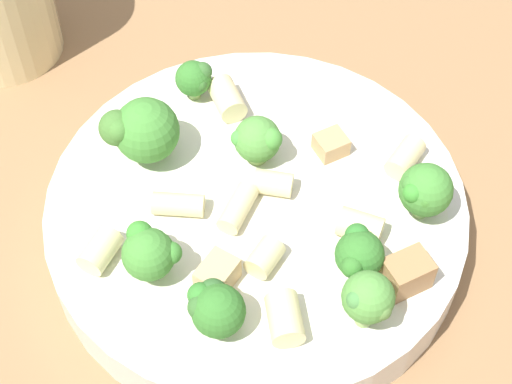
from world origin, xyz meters
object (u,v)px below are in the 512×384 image
broccoli_floret_1 (195,78)px  rigatoni_7 (271,181)px  broccoli_floret_0 (359,254)px  chicken_chunk_0 (217,275)px  broccoli_floret_4 (215,308)px  broccoli_floret_6 (258,140)px  rigatoni_0 (227,99)px  rigatoni_5 (265,257)px  rigatoni_6 (405,157)px  chicken_chunk_1 (407,273)px  rigatoni_3 (100,250)px  pasta_bowl (256,215)px  rigatoni_8 (360,226)px  rigatoni_4 (285,318)px  broccoli_floret_5 (368,299)px  rigatoni_1 (178,204)px  chicken_chunk_2 (334,147)px  broccoli_floret_2 (425,191)px  broccoli_floret_7 (142,130)px  broccoli_floret_3 (151,255)px  rigatoni_2 (234,205)px

broccoli_floret_1 → rigatoni_7: broccoli_floret_1 is taller
broccoli_floret_0 → chicken_chunk_0: 0.08m
broccoli_floret_4 → broccoli_floret_6: size_ratio=1.01×
broccoli_floret_1 → rigatoni_0: bearing=-67.9°
rigatoni_5 → rigatoni_6: size_ratio=0.78×
chicken_chunk_0 → chicken_chunk_1: size_ratio=0.91×
rigatoni_5 → rigatoni_7: 0.05m
rigatoni_3 → pasta_bowl: bearing=-16.3°
pasta_bowl → rigatoni_8: 0.07m
rigatoni_5 → broccoli_floret_0: bearing=-47.2°
pasta_bowl → chicken_chunk_1: size_ratio=10.17×
rigatoni_0 → rigatoni_4: 0.16m
broccoli_floret_5 → rigatoni_1: (-0.03, 0.12, -0.02)m
broccoli_floret_0 → broccoli_floret_4: bearing=161.9°
rigatoni_4 → chicken_chunk_1: chicken_chunk_1 is taller
rigatoni_7 → chicken_chunk_2: bearing=-6.2°
broccoli_floret_2 → chicken_chunk_0: size_ratio=1.74×
pasta_bowl → rigatoni_4: rigatoni_4 is taller
pasta_bowl → rigatoni_7: (0.01, 0.00, 0.02)m
rigatoni_0 → chicken_chunk_1: (-0.01, -0.16, 0.00)m
broccoli_floret_7 → rigatoni_4: bearing=-94.8°
broccoli_floret_1 → rigatoni_3: bearing=-151.6°
broccoli_floret_1 → rigatoni_1: (-0.06, -0.06, -0.01)m
broccoli_floret_0 → rigatoni_6: bearing=25.5°
broccoli_floret_5 → broccoli_floret_7: broccoli_floret_7 is taller
broccoli_floret_4 → rigatoni_7: broccoli_floret_4 is taller
rigatoni_0 → rigatoni_1: rigatoni_0 is taller
broccoli_floret_6 → chicken_chunk_0: (-0.07, -0.05, -0.01)m
broccoli_floret_0 → broccoli_floret_4: broccoli_floret_0 is taller
broccoli_floret_3 → broccoli_floret_5: (0.07, -0.09, 0.00)m
chicken_chunk_1 → broccoli_floret_3: bearing=137.4°
broccoli_floret_1 → rigatoni_4: (-0.07, -0.16, -0.01)m
broccoli_floret_0 → chicken_chunk_1: bearing=-52.6°
rigatoni_2 → broccoli_floret_6: bearing=30.2°
broccoli_floret_6 → rigatoni_5: 0.07m
pasta_bowl → broccoli_floret_0: broccoli_floret_0 is taller
broccoli_floret_7 → rigatoni_0: size_ratio=1.63×
broccoli_floret_2 → broccoli_floret_5: size_ratio=0.99×
broccoli_floret_5 → rigatoni_6: bearing=32.8°
broccoli_floret_2 → broccoli_floret_3: bearing=154.7°
broccoli_floret_3 → broccoli_floret_1: bearing=42.3°
broccoli_floret_3 → chicken_chunk_1: (0.10, -0.09, -0.01)m
pasta_bowl → chicken_chunk_0: 0.06m
rigatoni_1 → rigatoni_5: 0.06m
rigatoni_7 → rigatoni_8: size_ratio=0.90×
broccoli_floret_1 → chicken_chunk_1: broccoli_floret_1 is taller
broccoli_floret_4 → rigatoni_3: broccoli_floret_4 is taller
broccoli_floret_6 → rigatoni_5: (-0.05, -0.06, -0.01)m
pasta_bowl → rigatoni_0: rigatoni_0 is taller
rigatoni_1 → rigatoni_8: (0.07, -0.08, 0.00)m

